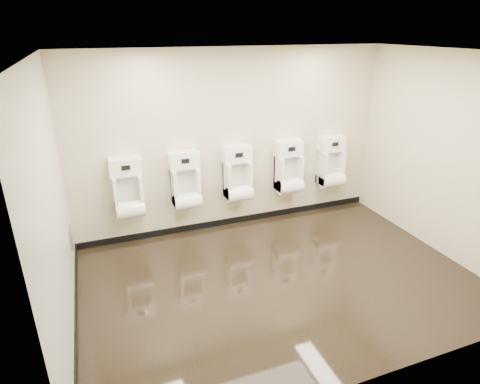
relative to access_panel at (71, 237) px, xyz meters
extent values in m
cube|color=black|center=(2.48, -1.20, -0.50)|extent=(5.00, 3.50, 0.00)
cube|color=white|center=(2.48, -1.20, 2.30)|extent=(5.00, 3.50, 0.00)
cube|color=beige|center=(2.48, 0.55, 0.90)|extent=(5.00, 0.02, 2.80)
cube|color=beige|center=(2.48, -2.95, 0.90)|extent=(5.00, 0.02, 2.80)
cube|color=beige|center=(-0.02, -1.20, 0.90)|extent=(0.02, 3.50, 2.80)
cube|color=beige|center=(4.98, -1.20, 0.90)|extent=(0.02, 3.50, 2.80)
cube|color=white|center=(-0.01, -1.20, 0.90)|extent=(0.01, 3.50, 2.80)
cube|color=black|center=(2.48, 0.54, -0.45)|extent=(5.00, 0.02, 0.10)
cube|color=black|center=(-0.01, -1.20, -0.45)|extent=(0.02, 3.50, 0.10)
cube|color=#9E9EA3|center=(0.00, 0.00, 0.00)|extent=(0.03, 0.25, 0.25)
cylinder|color=silver|center=(0.02, 0.00, 0.00)|extent=(0.02, 0.04, 0.04)
cube|color=white|center=(0.82, 0.40, 0.32)|extent=(0.40, 0.29, 0.57)
cube|color=silver|center=(0.82, 0.50, 0.36)|extent=(0.30, 0.01, 0.45)
cylinder|color=white|center=(0.82, 0.33, 0.12)|extent=(0.40, 0.25, 0.25)
cube|color=white|center=(0.82, 0.44, 0.73)|extent=(0.45, 0.21, 0.25)
cube|color=black|center=(0.82, 0.33, 0.75)|extent=(0.11, 0.01, 0.06)
cube|color=silver|center=(0.82, 0.33, 0.75)|extent=(0.13, 0.01, 0.08)
cylinder|color=silver|center=(1.05, 0.44, 0.73)|extent=(0.01, 0.03, 0.03)
cube|color=white|center=(1.66, 0.40, 0.32)|extent=(0.40, 0.29, 0.57)
cube|color=silver|center=(1.66, 0.50, 0.36)|extent=(0.30, 0.01, 0.45)
cylinder|color=white|center=(1.66, 0.33, 0.12)|extent=(0.40, 0.25, 0.25)
cube|color=white|center=(1.66, 0.44, 0.73)|extent=(0.45, 0.21, 0.25)
cube|color=black|center=(1.66, 0.33, 0.75)|extent=(0.11, 0.01, 0.06)
cube|color=silver|center=(1.66, 0.33, 0.75)|extent=(0.13, 0.01, 0.08)
cylinder|color=silver|center=(1.89, 0.44, 0.73)|extent=(0.01, 0.03, 0.03)
cube|color=white|center=(2.50, 0.40, 0.32)|extent=(0.40, 0.29, 0.57)
cube|color=silver|center=(2.50, 0.50, 0.36)|extent=(0.30, 0.01, 0.45)
cylinder|color=white|center=(2.50, 0.33, 0.12)|extent=(0.40, 0.25, 0.25)
cube|color=white|center=(2.50, 0.44, 0.73)|extent=(0.45, 0.21, 0.25)
cube|color=black|center=(2.50, 0.33, 0.75)|extent=(0.11, 0.01, 0.06)
cube|color=silver|center=(2.50, 0.33, 0.75)|extent=(0.13, 0.01, 0.08)
cylinder|color=silver|center=(2.73, 0.44, 0.73)|extent=(0.01, 0.03, 0.03)
cube|color=white|center=(3.39, 0.40, 0.32)|extent=(0.40, 0.29, 0.57)
cube|color=silver|center=(3.39, 0.50, 0.36)|extent=(0.30, 0.01, 0.45)
cylinder|color=white|center=(3.39, 0.33, 0.12)|extent=(0.40, 0.25, 0.25)
cube|color=white|center=(3.39, 0.44, 0.73)|extent=(0.45, 0.21, 0.25)
cube|color=black|center=(3.39, 0.33, 0.75)|extent=(0.11, 0.01, 0.06)
cube|color=silver|center=(3.39, 0.33, 0.75)|extent=(0.13, 0.01, 0.08)
cylinder|color=silver|center=(3.62, 0.44, 0.73)|extent=(0.01, 0.03, 0.03)
cube|color=white|center=(4.20, 0.40, 0.32)|extent=(0.40, 0.29, 0.57)
cube|color=silver|center=(4.20, 0.50, 0.36)|extent=(0.30, 0.01, 0.45)
cylinder|color=white|center=(4.20, 0.33, 0.12)|extent=(0.40, 0.25, 0.25)
cube|color=white|center=(4.20, 0.44, 0.73)|extent=(0.45, 0.21, 0.25)
cube|color=black|center=(4.20, 0.33, 0.75)|extent=(0.11, 0.01, 0.06)
cube|color=silver|center=(4.20, 0.33, 0.75)|extent=(0.13, 0.01, 0.08)
cylinder|color=silver|center=(4.43, 0.44, 0.73)|extent=(0.01, 0.03, 0.03)
camera|label=1|loc=(0.44, -5.13, 2.56)|focal=30.00mm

